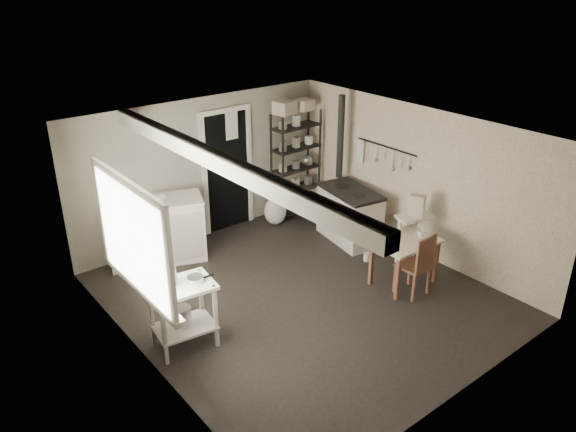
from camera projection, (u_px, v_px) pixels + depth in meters
floor at (302, 296)px, 7.71m from camera, size 5.00×5.00×0.00m
ceiling at (304, 134)px, 6.76m from camera, size 5.00×5.00×0.00m
wall_back at (203, 169)px, 9.01m from camera, size 4.50×0.02×2.30m
wall_front at (467, 305)px, 5.46m from camera, size 4.50×0.02×2.30m
wall_left at (140, 276)px, 5.95m from camera, size 0.02×5.00×2.30m
wall_right at (416, 181)px, 8.51m from camera, size 0.02×5.00×2.30m
window at (131, 239)px, 5.97m from camera, size 0.12×1.76×1.28m
doorway at (228, 172)px, 9.31m from camera, size 0.96×0.10×2.08m
ceiling_beam at (219, 162)px, 6.12m from camera, size 0.18×5.00×0.18m
wallpaper_panel at (416, 181)px, 8.51m from camera, size 0.01×5.00×2.30m
utensil_rail at (386, 147)px, 8.74m from camera, size 0.06×1.20×0.44m
prep_table at (184, 317)px, 6.56m from camera, size 0.79×0.61×0.84m
stockpot at (165, 277)px, 6.34m from camera, size 0.27×0.27×0.27m
saucepan at (195, 281)px, 6.44m from camera, size 0.26×0.26×0.11m
bucket at (183, 316)px, 6.61m from camera, size 0.24×0.24×0.23m
base_cabinets at (157, 232)px, 8.48m from camera, size 1.62×1.14×0.98m
mixing_bowl at (160, 202)px, 8.26m from camera, size 0.33×0.33×0.07m
counter_cup at (138, 210)px, 7.99m from camera, size 0.15×0.15×0.09m
shelf_rack at (296, 164)px, 9.80m from camera, size 0.90×0.38×1.89m
shelf_jar at (283, 146)px, 9.43m from camera, size 0.10×0.10×0.18m
storage_box_a at (285, 107)px, 9.22m from camera, size 0.37×0.34×0.22m
storage_box_b at (304, 104)px, 9.48m from camera, size 0.33×0.31×0.18m
stove at (350, 215)px, 9.11m from camera, size 0.79×1.19×0.86m
stovepipe at (341, 137)px, 9.10m from camera, size 0.14×0.14×1.35m
side_ledge at (413, 241)px, 8.27m from camera, size 0.61×0.43×0.84m
oats_box at (417, 205)px, 8.03m from camera, size 0.20×0.25×0.32m
work_table at (404, 259)px, 7.86m from camera, size 0.92×0.66×0.68m
table_cup at (422, 229)px, 7.78m from camera, size 0.12×0.12×0.10m
chair at (414, 262)px, 7.59m from camera, size 0.39×0.41×0.92m
flour_sack at (275, 211)px, 9.72m from camera, size 0.44×0.39×0.49m
floor_crock at (367, 256)px, 8.59m from camera, size 0.11×0.11×0.13m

